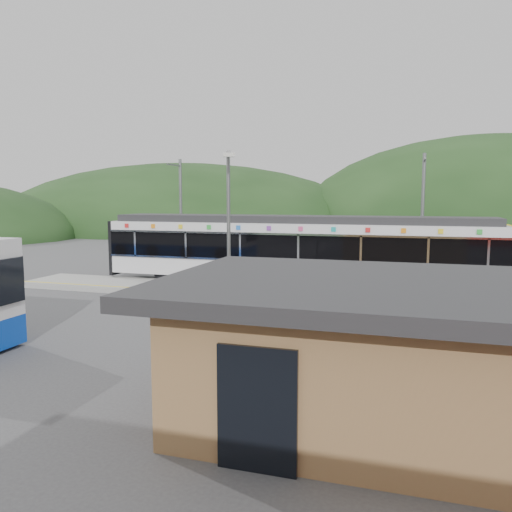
# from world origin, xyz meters

# --- Properties ---
(ground) EXTENTS (120.00, 120.00, 0.00)m
(ground) POSITION_xyz_m (0.00, 0.00, 0.00)
(ground) COLOR #4C4C4F
(ground) RESTS_ON ground
(hills) EXTENTS (146.00, 149.00, 26.00)m
(hills) POSITION_xyz_m (6.19, 5.29, 0.00)
(hills) COLOR #1E3D19
(hills) RESTS_ON ground
(platform) EXTENTS (26.00, 3.20, 0.30)m
(platform) POSITION_xyz_m (0.00, 3.30, 0.15)
(platform) COLOR #9E9E99
(platform) RESTS_ON ground
(yellow_line) EXTENTS (26.00, 0.10, 0.01)m
(yellow_line) POSITION_xyz_m (0.00, 2.00, 0.30)
(yellow_line) COLOR yellow
(yellow_line) RESTS_ON platform
(train) EXTENTS (20.44, 3.01, 3.74)m
(train) POSITION_xyz_m (0.74, 6.00, 2.06)
(train) COLOR black
(train) RESTS_ON ground
(catenary_mast_west) EXTENTS (0.18, 1.80, 7.00)m
(catenary_mast_west) POSITION_xyz_m (-7.00, 8.56, 3.65)
(catenary_mast_west) COLOR slate
(catenary_mast_west) RESTS_ON ground
(catenary_mast_east) EXTENTS (0.18, 1.80, 7.00)m
(catenary_mast_east) POSITION_xyz_m (7.00, 8.56, 3.65)
(catenary_mast_east) COLOR slate
(catenary_mast_east) RESTS_ON ground
(station_shelter) EXTENTS (9.20, 6.20, 3.00)m
(station_shelter) POSITION_xyz_m (6.00, -9.01, 1.55)
(station_shelter) COLOR #8E603E
(station_shelter) RESTS_ON ground
(lamp_post) EXTENTS (0.49, 1.13, 6.15)m
(lamp_post) POSITION_xyz_m (0.67, -3.94, 3.67)
(lamp_post) COLOR slate
(lamp_post) RESTS_ON ground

